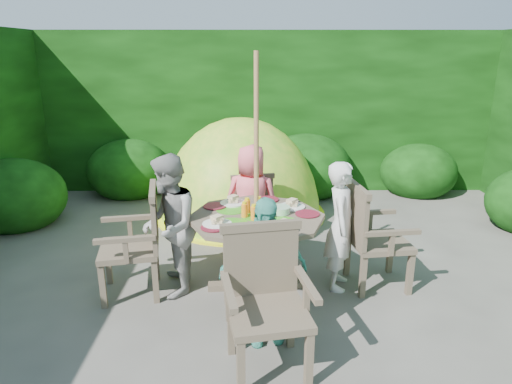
{
  "coord_description": "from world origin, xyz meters",
  "views": [
    {
      "loc": [
        -0.24,
        -3.67,
        2.19
      ],
      "look_at": [
        -0.21,
        0.67,
        0.85
      ],
      "focal_mm": 32.0,
      "sensor_mm": 36.0,
      "label": 1
    }
  ],
  "objects_px": {
    "garden_chair_front": "(265,297)",
    "dome_tent": "(241,214)",
    "child_left": "(169,226)",
    "garden_chair_right": "(371,235)",
    "patio_table": "(257,228)",
    "child_back": "(251,201)",
    "garden_chair_left": "(138,240)",
    "garden_chair_back": "(251,207)",
    "parasol_pole": "(256,179)",
    "child_front": "(264,271)",
    "child_right": "(341,226)"
  },
  "relations": [
    {
      "from": "garden_chair_front",
      "to": "dome_tent",
      "type": "bearing_deg",
      "value": 84.03
    },
    {
      "from": "child_left",
      "to": "dome_tent",
      "type": "xyz_separation_m",
      "value": [
        0.59,
        2.16,
        -0.66
      ]
    },
    {
      "from": "child_left",
      "to": "garden_chair_front",
      "type": "bearing_deg",
      "value": 32.12
    },
    {
      "from": "garden_chair_right",
      "to": "patio_table",
      "type": "bearing_deg",
      "value": 86.37
    },
    {
      "from": "child_back",
      "to": "garden_chair_left",
      "type": "bearing_deg",
      "value": 50.17
    },
    {
      "from": "patio_table",
      "to": "child_left",
      "type": "height_order",
      "value": "child_left"
    },
    {
      "from": "garden_chair_back",
      "to": "child_left",
      "type": "xyz_separation_m",
      "value": [
        -0.74,
        -1.15,
        0.21
      ]
    },
    {
      "from": "garden_chair_back",
      "to": "child_left",
      "type": "relative_size",
      "value": 0.64
    },
    {
      "from": "garden_chair_right",
      "to": "child_back",
      "type": "relative_size",
      "value": 0.79
    },
    {
      "from": "patio_table",
      "to": "garden_chair_left",
      "type": "bearing_deg",
      "value": -177.01
    },
    {
      "from": "child_left",
      "to": "dome_tent",
      "type": "distance_m",
      "value": 2.34
    },
    {
      "from": "garden_chair_left",
      "to": "parasol_pole",
      "type": "bearing_deg",
      "value": 82.23
    },
    {
      "from": "child_left",
      "to": "patio_table",
      "type": "bearing_deg",
      "value": 86.35
    },
    {
      "from": "parasol_pole",
      "to": "child_front",
      "type": "height_order",
      "value": "parasol_pole"
    },
    {
      "from": "garden_chair_right",
      "to": "child_right",
      "type": "xyz_separation_m",
      "value": [
        -0.29,
        -0.01,
        0.1
      ]
    },
    {
      "from": "parasol_pole",
      "to": "dome_tent",
      "type": "bearing_deg",
      "value": 95.52
    },
    {
      "from": "garden_chair_front",
      "to": "dome_tent",
      "type": "height_order",
      "value": "dome_tent"
    },
    {
      "from": "child_front",
      "to": "garden_chair_right",
      "type": "bearing_deg",
      "value": 26.2
    },
    {
      "from": "parasol_pole",
      "to": "child_front",
      "type": "distance_m",
      "value": 0.95
    },
    {
      "from": "patio_table",
      "to": "child_front",
      "type": "height_order",
      "value": "child_front"
    },
    {
      "from": "garden_chair_right",
      "to": "garden_chair_front",
      "type": "xyz_separation_m",
      "value": [
        -1.04,
        -1.15,
        0.01
      ]
    },
    {
      "from": "child_right",
      "to": "child_left",
      "type": "bearing_deg",
      "value": 106.12
    },
    {
      "from": "child_front",
      "to": "patio_table",
      "type": "bearing_deg",
      "value": 79.86
    },
    {
      "from": "patio_table",
      "to": "garden_chair_right",
      "type": "relative_size",
      "value": 1.38
    },
    {
      "from": "parasol_pole",
      "to": "garden_chair_left",
      "type": "height_order",
      "value": "parasol_pole"
    },
    {
      "from": "garden_chair_front",
      "to": "child_front",
      "type": "bearing_deg",
      "value": 80.76
    },
    {
      "from": "child_left",
      "to": "child_front",
      "type": "distance_m",
      "value": 1.13
    },
    {
      "from": "patio_table",
      "to": "child_front",
      "type": "xyz_separation_m",
      "value": [
        0.04,
        -0.8,
        -0.04
      ]
    },
    {
      "from": "garden_chair_right",
      "to": "garden_chair_left",
      "type": "xyz_separation_m",
      "value": [
        -2.18,
        -0.12,
        0.0
      ]
    },
    {
      "from": "child_back",
      "to": "child_left",
      "type": "bearing_deg",
      "value": 59.35
    },
    {
      "from": "parasol_pole",
      "to": "garden_chair_front",
      "type": "xyz_separation_m",
      "value": [
        0.06,
        -1.09,
        -0.57
      ]
    },
    {
      "from": "child_back",
      "to": "dome_tent",
      "type": "xyz_separation_m",
      "value": [
        -0.16,
        1.31,
        -0.62
      ]
    },
    {
      "from": "garden_chair_right",
      "to": "child_back",
      "type": "xyz_separation_m",
      "value": [
        -1.14,
        0.74,
        0.1
      ]
    },
    {
      "from": "garden_chair_back",
      "to": "child_front",
      "type": "bearing_deg",
      "value": 82.43
    },
    {
      "from": "patio_table",
      "to": "parasol_pole",
      "type": "distance_m",
      "value": 0.47
    },
    {
      "from": "child_front",
      "to": "garden_chair_front",
      "type": "bearing_deg",
      "value": -101.97
    },
    {
      "from": "garden_chair_left",
      "to": "garden_chair_front",
      "type": "bearing_deg",
      "value": 37.25
    },
    {
      "from": "parasol_pole",
      "to": "child_right",
      "type": "xyz_separation_m",
      "value": [
        0.8,
        0.05,
        -0.48
      ]
    },
    {
      "from": "parasol_pole",
      "to": "child_right",
      "type": "bearing_deg",
      "value": 3.51
    },
    {
      "from": "garden_chair_left",
      "to": "child_right",
      "type": "distance_m",
      "value": 1.9
    },
    {
      "from": "patio_table",
      "to": "garden_chair_front",
      "type": "distance_m",
      "value": 1.1
    },
    {
      "from": "child_left",
      "to": "child_back",
      "type": "height_order",
      "value": "child_left"
    },
    {
      "from": "parasol_pole",
      "to": "child_right",
      "type": "distance_m",
      "value": 0.93
    },
    {
      "from": "garden_chair_right",
      "to": "child_front",
      "type": "xyz_separation_m",
      "value": [
        -1.04,
        -0.86,
        0.07
      ]
    },
    {
      "from": "child_right",
      "to": "child_front",
      "type": "height_order",
      "value": "child_right"
    },
    {
      "from": "garden_chair_back",
      "to": "child_right",
      "type": "relative_size",
      "value": 0.68
    },
    {
      "from": "parasol_pole",
      "to": "child_left",
      "type": "xyz_separation_m",
      "value": [
        -0.8,
        -0.05,
        -0.44
      ]
    },
    {
      "from": "garden_chair_left",
      "to": "child_front",
      "type": "relative_size",
      "value": 0.84
    },
    {
      "from": "garden_chair_back",
      "to": "child_right",
      "type": "distance_m",
      "value": 1.37
    },
    {
      "from": "garden_chair_right",
      "to": "child_right",
      "type": "bearing_deg",
      "value": 85.7
    }
  ]
}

